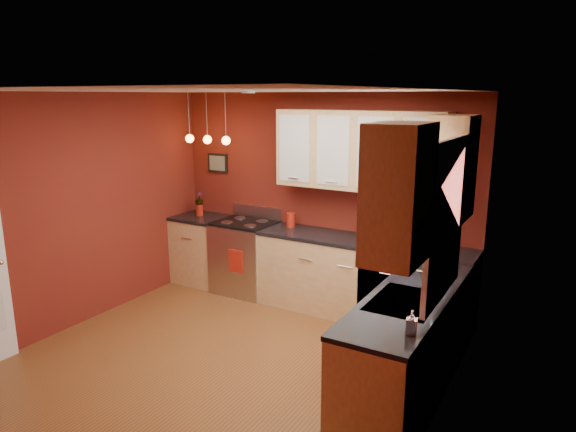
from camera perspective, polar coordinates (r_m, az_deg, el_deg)
The scene contains 25 objects.
floor at distance 5.20m, azimuth -7.76°, elevation -16.37°, with size 4.20×4.20×0.00m, color brown.
ceiling at distance 4.53m, azimuth -8.81°, elevation 13.59°, with size 4.00×4.20×0.02m, color silver.
wall_back at distance 6.43m, azimuth 3.40°, elevation 1.93°, with size 4.00×0.02×2.60m, color maroon.
wall_left at distance 6.12m, azimuth -23.14°, elevation 0.28°, with size 0.02×4.20×2.60m, color maroon.
wall_right at distance 3.84m, azimuth 16.04°, elevation -6.46°, with size 0.02×4.20×2.60m, color maroon.
base_cabinets_back_left at distance 7.28m, azimuth -9.48°, elevation -3.78°, with size 0.70×0.60×0.90m, color #DDBD77.
base_cabinets_back_right at distance 6.11m, azimuth 8.17°, elevation -7.10°, with size 2.54×0.60×0.90m, color #DDBD77.
base_cabinets_right at distance 4.65m, azimuth 13.10°, elevation -14.14°, with size 0.60×2.10×0.90m, color #DDBD77.
counter_back_left at distance 7.16m, azimuth -9.63°, elevation -0.18°, with size 0.70×0.62×0.04m, color black.
counter_back_right at distance 5.96m, azimuth 8.32°, elevation -2.86°, with size 2.54×0.62×0.04m, color black.
counter_right at distance 4.45m, azimuth 13.42°, elevation -8.76°, with size 0.62×2.10×0.04m, color black.
gas_range at distance 6.84m, azimuth -4.75°, elevation -4.47°, with size 0.76×0.64×1.11m.
dishwasher_front at distance 5.74m, azimuth 10.52°, elevation -8.58°, with size 0.60×0.02×0.80m, color #B2B2B7.
sink at distance 4.32m, azimuth 12.85°, elevation -9.50°, with size 0.50×0.70×0.33m.
window at distance 4.02m, azimuth 17.11°, elevation 0.11°, with size 0.06×1.02×1.22m.
upper_cabinets_back at distance 5.93m, azimuth 7.93°, elevation 7.22°, with size 2.00×0.35×0.90m, color #DDBD77.
upper_cabinets_right at distance 4.03m, azimuth 15.38°, elevation 4.05°, with size 0.35×1.95×0.90m, color #DDBD77.
wall_picture at distance 7.18m, azimuth -7.80°, elevation 5.85°, with size 0.32×0.03×0.26m, color black.
pendant_lights at distance 6.82m, azimuth -8.94°, elevation 8.46°, with size 0.71×0.11×0.66m.
red_canister at distance 6.46m, azimuth 0.32°, elevation -0.43°, with size 0.12×0.12×0.18m.
red_vase at distance 7.18m, azimuth -9.79°, elevation 0.66°, with size 0.10×0.10×0.15m, color #A71F12.
flowers at distance 7.15m, azimuth -9.84°, elevation 1.89°, with size 0.11×0.11×0.20m, color #A71F12.
coffee_maker at distance 5.83m, azimuth 15.27°, elevation -1.96°, with size 0.21×0.20×0.30m.
soap_pump at distance 3.74m, azimuth 13.57°, elevation -11.42°, with size 0.08×0.08×0.17m, color white.
dish_towel at distance 6.53m, azimuth -5.84°, elevation -5.01°, with size 0.21×0.01×0.29m, color #A71F12.
Camera 1 is at (2.83, -3.53, 2.57)m, focal length 32.00 mm.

